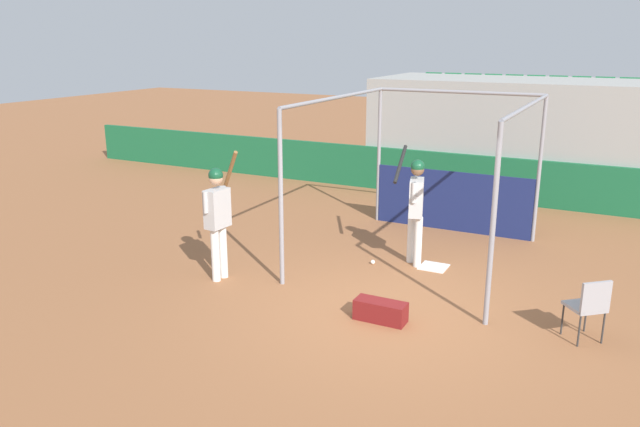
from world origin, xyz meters
name	(u,v)px	position (x,y,z in m)	size (l,w,h in m)	color
ground_plane	(388,313)	(0.00, 0.00, 0.00)	(60.00, 60.00, 0.00)	#935B38
outfield_wall	(495,179)	(0.00, 6.80, 0.53)	(24.00, 0.12, 1.05)	#196038
bleacher_section	(511,134)	(0.00, 8.46, 1.36)	(6.50, 3.20, 2.73)	#9E9E99
batting_cage	(442,177)	(-0.28, 3.37, 1.23)	(3.19, 4.01, 2.72)	gray
home_plate	(434,267)	(0.05, 2.00, 0.01)	(0.44, 0.44, 0.02)	white
player_batter	(416,202)	(-0.32, 2.01, 1.08)	(0.60, 0.82, 1.92)	white
player_waiting	(218,213)	(-2.81, 0.00, 1.08)	(0.48, 0.73, 2.03)	white
folding_chair	(590,304)	(2.51, 0.31, 0.52)	(0.56, 0.56, 0.84)	#99999E
equipment_bag	(380,311)	(0.00, -0.28, 0.14)	(0.70, 0.28, 0.28)	maroon
baseball	(373,262)	(-0.91, 1.68, 0.04)	(0.07, 0.07, 0.07)	white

